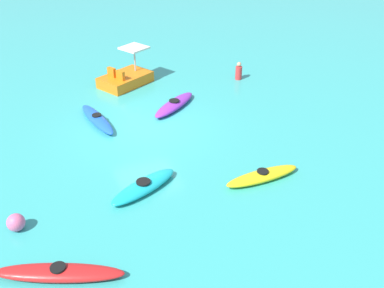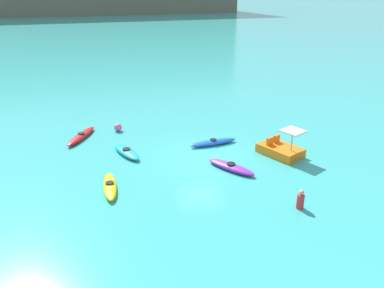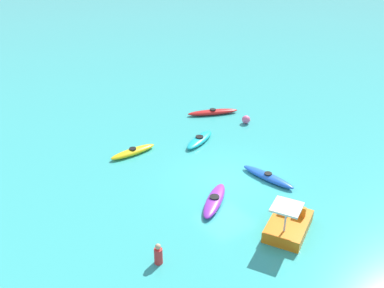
{
  "view_description": "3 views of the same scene",
  "coord_description": "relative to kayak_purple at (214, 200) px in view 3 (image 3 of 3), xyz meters",
  "views": [
    {
      "loc": [
        -15.63,
        4.29,
        8.73
      ],
      "look_at": [
        -2.54,
        -1.0,
        0.41
      ],
      "focal_mm": 42.92,
      "sensor_mm": 36.0,
      "label": 1
    },
    {
      "loc": [
        -4.07,
        -17.99,
        8.74
      ],
      "look_at": [
        -0.36,
        0.72,
        0.58
      ],
      "focal_mm": 34.14,
      "sensor_mm": 36.0,
      "label": 2
    },
    {
      "loc": [
        14.19,
        -11.97,
        11.56
      ],
      "look_at": [
        -2.88,
        -0.07,
        0.77
      ],
      "focal_mm": 41.48,
      "sensor_mm": 36.0,
      "label": 3
    }
  ],
  "objects": [
    {
      "name": "buoy_pink",
      "position": [
        -5.72,
        6.85,
        0.1
      ],
      "size": [
        0.52,
        0.52,
        0.52
      ],
      "primitive_type": "sphere",
      "color": "pink",
      "rests_on": "ground_plane"
    },
    {
      "name": "ground_plane",
      "position": [
        -1.23,
        1.71,
        -0.16
      ],
      "size": [
        600.0,
        600.0,
        0.0
      ],
      "primitive_type": "plane",
      "color": "#38ADA8"
    },
    {
      "name": "person_near_shore",
      "position": [
        1.86,
        -4.05,
        0.22
      ],
      "size": [
        0.36,
        0.36,
        0.88
      ],
      "color": "red",
      "rests_on": "ground_plane"
    },
    {
      "name": "kayak_blue",
      "position": [
        -0.1,
        3.37,
        -0.0
      ],
      "size": [
        3.04,
        1.09,
        0.37
      ],
      "color": "blue",
      "rests_on": "ground_plane"
    },
    {
      "name": "pedal_boat_orange",
      "position": [
        3.3,
        1.27,
        0.17
      ],
      "size": [
        2.46,
        2.83,
        1.68
      ],
      "color": "orange",
      "rests_on": "ground_plane"
    },
    {
      "name": "kayak_purple",
      "position": [
        0.0,
        0.0,
        0.0
      ],
      "size": [
        2.3,
        2.65,
        0.37
      ],
      "color": "purple",
      "rests_on": "ground_plane"
    },
    {
      "name": "kayak_cyan",
      "position": [
        -5.28,
        2.98,
        0.0
      ],
      "size": [
        1.77,
        2.66,
        0.37
      ],
      "color": "#19B7C6",
      "rests_on": "ground_plane"
    },
    {
      "name": "kayak_yellow",
      "position": [
        -6.18,
        -0.82,
        -0.0
      ],
      "size": [
        0.74,
        2.71,
        0.37
      ],
      "color": "yellow",
      "rests_on": "ground_plane"
    },
    {
      "name": "kayak_red",
      "position": [
        -8.01,
        6.0,
        -0.0
      ],
      "size": [
        1.85,
        3.28,
        0.37
      ],
      "color": "red",
      "rests_on": "ground_plane"
    }
  ]
}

